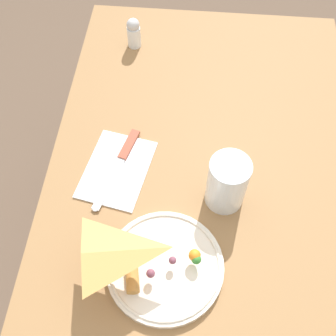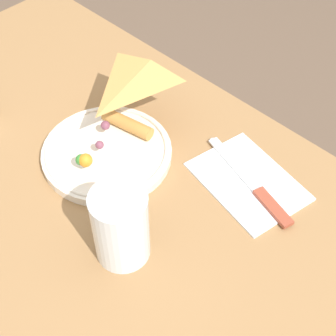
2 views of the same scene
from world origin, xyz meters
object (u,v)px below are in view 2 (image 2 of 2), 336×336
(dining_table, at_px, (130,256))
(napkin_folded, at_px, (248,181))
(butter_knife, at_px, (252,184))
(plate_pizza, at_px, (106,151))
(milk_glass, at_px, (121,227))

(dining_table, relative_size, napkin_folded, 6.27)
(butter_knife, bearing_deg, napkin_folded, -0.00)
(butter_knife, bearing_deg, plate_pizza, 44.85)
(dining_table, distance_m, napkin_folded, 0.24)
(plate_pizza, distance_m, napkin_folded, 0.25)
(plate_pizza, distance_m, milk_glass, 0.20)
(plate_pizza, bearing_deg, dining_table, 151.58)
(plate_pizza, distance_m, butter_knife, 0.25)
(dining_table, height_order, milk_glass, milk_glass)
(dining_table, distance_m, plate_pizza, 0.19)
(dining_table, bearing_deg, milk_glass, 134.47)
(milk_glass, bearing_deg, butter_knife, -104.69)
(dining_table, distance_m, butter_knife, 0.25)
(milk_glass, height_order, butter_knife, milk_glass)
(napkin_folded, xyz_separation_m, butter_knife, (-0.01, 0.00, 0.00))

